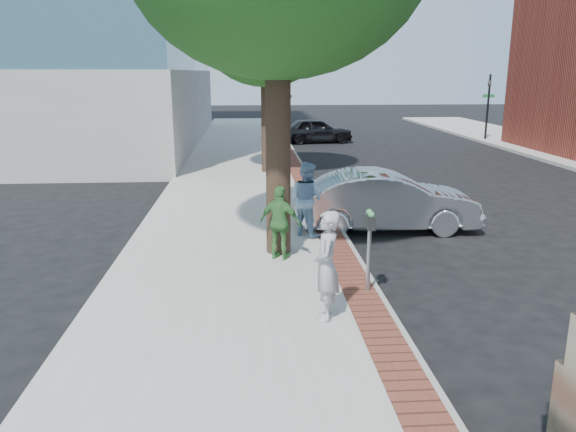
{
  "coord_description": "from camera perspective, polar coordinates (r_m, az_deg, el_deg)",
  "views": [
    {
      "loc": [
        -1.23,
        -9.68,
        3.92
      ],
      "look_at": [
        -0.47,
        0.86,
        1.2
      ],
      "focal_mm": 35.0,
      "sensor_mm": 36.0,
      "label": 1
    }
  ],
  "objects": [
    {
      "name": "brick_strip",
      "position": [
        18.17,
        2.07,
        2.47
      ],
      "size": [
        0.6,
        60.0,
        0.01
      ],
      "primitive_type": "cube",
      "color": "brown",
      "rests_on": "sidewalk"
    },
    {
      "name": "office_base",
      "position": [
        33.85,
        -24.84,
        9.87
      ],
      "size": [
        18.2,
        22.2,
        4.0
      ],
      "primitive_type": "cube",
      "color": "gray",
      "rests_on": "ground"
    },
    {
      "name": "signal_far",
      "position": [
        34.56,
        19.67,
        10.84
      ],
      "size": [
        0.7,
        0.15,
        3.8
      ],
      "color": "black",
      "rests_on": "ground"
    },
    {
      "name": "curb",
      "position": [
        18.23,
        3.17,
        2.24
      ],
      "size": [
        0.1,
        60.0,
        0.15
      ],
      "primitive_type": "cube",
      "color": "gray",
      "rests_on": "ground"
    },
    {
      "name": "parking_meter",
      "position": [
        9.79,
        8.29,
        -1.81
      ],
      "size": [
        0.12,
        0.32,
        1.47
      ],
      "color": "gray",
      "rests_on": "sidewalk"
    },
    {
      "name": "sedan_silver",
      "position": [
        14.38,
        9.89,
        1.51
      ],
      "size": [
        4.63,
        1.7,
        1.51
      ],
      "primitive_type": "imported",
      "rotation": [
        0.0,
        0.0,
        1.55
      ],
      "color": "silver",
      "rests_on": "ground"
    },
    {
      "name": "sidewalk",
      "position": [
        18.09,
        -4.88,
        2.11
      ],
      "size": [
        5.0,
        60.0,
        0.15
      ],
      "primitive_type": "cube",
      "color": "#9E9991",
      "rests_on": "ground"
    },
    {
      "name": "person_officer",
      "position": [
        13.19,
        1.89,
        1.76
      ],
      "size": [
        1.07,
        1.07,
        1.75
      ],
      "primitive_type": "imported",
      "rotation": [
        0.0,
        0.0,
        2.36
      ],
      "color": "#80A4C6",
      "rests_on": "sidewalk"
    },
    {
      "name": "person_green",
      "position": [
        11.48,
        -0.79,
        -0.7
      ],
      "size": [
        0.98,
        0.73,
        1.54
      ],
      "primitive_type": "imported",
      "rotation": [
        0.0,
        0.0,
        2.69
      ],
      "color": "#3D7E39",
      "rests_on": "sidewalk"
    },
    {
      "name": "person_gray",
      "position": [
        8.71,
        3.92,
        -5.06
      ],
      "size": [
        0.5,
        0.68,
        1.73
      ],
      "primitive_type": "imported",
      "rotation": [
        0.0,
        0.0,
        -1.71
      ],
      "color": "#9C9DA1",
      "rests_on": "sidewalk"
    },
    {
      "name": "bg_car",
      "position": [
        32.24,
        2.86,
        8.68
      ],
      "size": [
        4.28,
        2.12,
        1.4
      ],
      "primitive_type": "imported",
      "rotation": [
        0.0,
        0.0,
        1.69
      ],
      "color": "black",
      "rests_on": "ground"
    },
    {
      "name": "ground",
      "position": [
        10.51,
        2.92,
        -7.48
      ],
      "size": [
        120.0,
        120.0,
        0.0
      ],
      "primitive_type": "plane",
      "color": "black",
      "rests_on": "ground"
    },
    {
      "name": "tree_far",
      "position": [
        21.73,
        -2.29,
        18.06
      ],
      "size": [
        4.8,
        4.8,
        7.14
      ],
      "color": "black",
      "rests_on": "sidewalk"
    },
    {
      "name": "signal_near",
      "position": [
        31.79,
        -0.27,
        11.42
      ],
      "size": [
        0.7,
        0.15,
        3.8
      ],
      "color": "black",
      "rests_on": "ground"
    }
  ]
}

